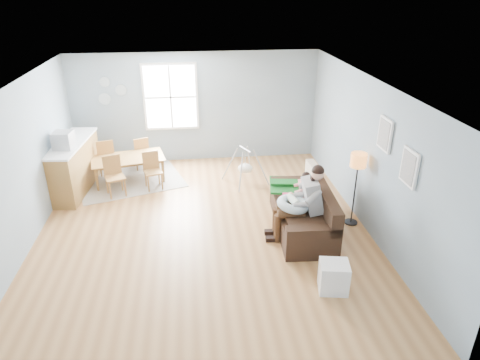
{
  "coord_description": "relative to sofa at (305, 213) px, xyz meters",
  "views": [
    {
      "loc": [
        -0.13,
        -6.84,
        4.21
      ],
      "look_at": [
        0.67,
        -0.05,
        1.0
      ],
      "focal_mm": 32.0,
      "sensor_mm": 36.0,
      "label": 1
    }
  ],
  "objects": [
    {
      "name": "room",
      "position": [
        -1.87,
        0.16,
        2.12
      ],
      "size": [
        8.4,
        9.4,
        3.9
      ],
      "color": "#A36A3A"
    },
    {
      "name": "window",
      "position": [
        -2.47,
        3.62,
        1.35
      ],
      "size": [
        1.32,
        0.08,
        1.62
      ],
      "color": "white",
      "rests_on": "room"
    },
    {
      "name": "pictures",
      "position": [
        1.1,
        -0.89,
        1.55
      ],
      "size": [
        0.05,
        1.34,
        0.74
      ],
      "color": "white",
      "rests_on": "room"
    },
    {
      "name": "wall_plates",
      "position": [
        -3.87,
        3.63,
        1.53
      ],
      "size": [
        0.67,
        0.02,
        0.66
      ],
      "color": "#869AA1",
      "rests_on": "room"
    },
    {
      "name": "sofa",
      "position": [
        0.0,
        0.0,
        0.0
      ],
      "size": [
        1.03,
        2.17,
        0.86
      ],
      "color": "black",
      "rests_on": "room"
    },
    {
      "name": "green_throw",
      "position": [
        -0.04,
        0.71,
        0.24
      ],
      "size": [
        1.08,
        0.91,
        0.04
      ],
      "primitive_type": "cube",
      "rotation": [
        0.0,
        0.0,
        -0.16
      ],
      "color": "#155E21",
      "rests_on": "sofa"
    },
    {
      "name": "beige_pillow",
      "position": [
        0.25,
        0.54,
        0.49
      ],
      "size": [
        0.16,
        0.53,
        0.53
      ],
      "primitive_type": "cube",
      "rotation": [
        0.0,
        0.0,
        0.02
      ],
      "color": "#C7B098",
      "rests_on": "sofa"
    },
    {
      "name": "father",
      "position": [
        -0.15,
        -0.29,
        0.44
      ],
      "size": [
        1.01,
        0.48,
        1.4
      ],
      "color": "gray",
      "rests_on": "sofa"
    },
    {
      "name": "nursing_pillow",
      "position": [
        -0.31,
        -0.29,
        0.37
      ],
      "size": [
        0.67,
        0.66,
        0.23
      ],
      "primitive_type": "torus",
      "rotation": [
        0.0,
        0.14,
        -0.16
      ],
      "color": "silver",
      "rests_on": "father"
    },
    {
      "name": "infant",
      "position": [
        -0.31,
        -0.25,
        0.44
      ],
      "size": [
        0.18,
        0.38,
        0.14
      ],
      "color": "silver",
      "rests_on": "nursing_pillow"
    },
    {
      "name": "toddler",
      "position": [
        -0.07,
        0.2,
        0.42
      ],
      "size": [
        0.55,
        0.33,
        0.82
      ],
      "color": "white",
      "rests_on": "sofa"
    },
    {
      "name": "floor_lamp",
      "position": [
        0.93,
        0.07,
        0.87
      ],
      "size": [
        0.29,
        0.29,
        1.42
      ],
      "color": "black",
      "rests_on": "room"
    },
    {
      "name": "storage_cube",
      "position": [
        -0.03,
        -1.77,
        -0.07
      ],
      "size": [
        0.48,
        0.44,
        0.47
      ],
      "color": "white",
      "rests_on": "room"
    },
    {
      "name": "rug",
      "position": [
        -3.47,
        2.51,
        -0.3
      ],
      "size": [
        2.68,
        2.33,
        0.01
      ],
      "primitive_type": "cube",
      "rotation": [
        0.0,
        0.0,
        0.31
      ],
      "color": "#A49D96",
      "rests_on": "room"
    },
    {
      "name": "dining_table",
      "position": [
        -3.47,
        2.51,
        -0.02
      ],
      "size": [
        1.75,
        1.2,
        0.56
      ],
      "primitive_type": "imported",
      "rotation": [
        0.0,
        0.0,
        0.21
      ],
      "color": "brown",
      "rests_on": "rug"
    },
    {
      "name": "chair_sw",
      "position": [
        -3.69,
        1.85,
        0.18
      ],
      "size": [
        0.5,
        0.5,
        0.86
      ],
      "color": "brown",
      "rests_on": "rug"
    },
    {
      "name": "chair_se",
      "position": [
        -2.91,
        2.09,
        0.15
      ],
      "size": [
        0.46,
        0.46,
        0.82
      ],
      "color": "brown",
      "rests_on": "rug"
    },
    {
      "name": "chair_nw",
      "position": [
        -4.03,
        2.91,
        0.19
      ],
      "size": [
        0.49,
        0.49,
        0.88
      ],
      "color": "brown",
      "rests_on": "rug"
    },
    {
      "name": "chair_ne",
      "position": [
        -3.25,
        3.17,
        0.15
      ],
      "size": [
        0.48,
        0.48,
        0.81
      ],
      "color": "brown",
      "rests_on": "rug"
    },
    {
      "name": "counter",
      "position": [
        -4.57,
        2.19,
        0.26
      ],
      "size": [
        0.77,
        2.03,
        1.11
      ],
      "color": "brown",
      "rests_on": "room"
    },
    {
      "name": "monitor",
      "position": [
        -4.59,
        1.81,
        0.98
      ],
      "size": [
        0.41,
        0.39,
        0.35
      ],
      "color": "#A3A3A8",
      "rests_on": "counter"
    },
    {
      "name": "baby_swing",
      "position": [
        -0.84,
        2.09,
        0.07
      ],
      "size": [
        1.06,
        1.07,
        0.82
      ],
      "color": "#A3A3A8",
      "rests_on": "room"
    }
  ]
}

